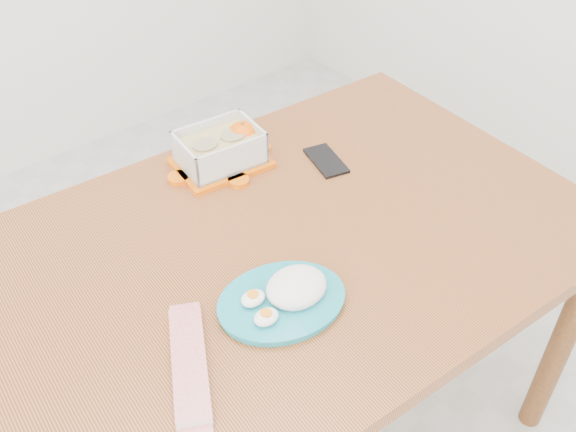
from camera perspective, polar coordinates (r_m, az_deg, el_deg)
dining_table at (r=1.42m, az=0.00°, el=-4.56°), size 1.37×0.96×0.75m
food_container at (r=1.55m, az=-6.07°, el=5.90°), size 0.23×0.19×0.09m
orange_fruit at (r=1.58m, az=-3.98°, el=6.85°), size 0.09×0.09×0.09m
rice_plate at (r=1.21m, az=-0.14°, el=-7.01°), size 0.30×0.30×0.07m
candy_bar at (r=1.14m, az=-8.76°, el=-12.89°), size 0.17×0.24×0.02m
smartphone at (r=1.57m, az=3.40°, el=4.94°), size 0.10×0.14×0.01m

